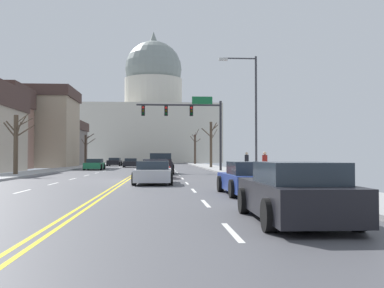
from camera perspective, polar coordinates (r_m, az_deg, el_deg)
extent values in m
cube|color=#49494E|center=(27.51, -8.35, -4.60)|extent=(14.00, 180.00, 0.06)
cube|color=yellow|center=(27.52, -8.60, -4.53)|extent=(0.10, 176.40, 0.00)
cube|color=yellow|center=(27.50, -8.10, -4.54)|extent=(0.10, 176.40, 0.00)
cube|color=silver|center=(8.70, 5.05, -10.97)|extent=(0.12, 2.20, 0.00)
cube|color=silver|center=(13.82, 1.72, -7.49)|extent=(0.12, 2.20, 0.00)
cube|color=silver|center=(18.99, 0.21, -5.88)|extent=(0.12, 2.20, 0.00)
cube|color=silver|center=(24.16, -0.65, -4.96)|extent=(0.12, 2.20, 0.00)
cube|color=silver|center=(29.35, -1.20, -4.37)|extent=(0.12, 2.20, 0.00)
cube|color=silver|center=(34.54, -1.59, -3.95)|extent=(0.12, 2.20, 0.00)
cube|color=silver|center=(39.73, -1.87, -3.64)|extent=(0.12, 2.20, 0.00)
cube|color=silver|center=(44.93, -2.09, -3.41)|extent=(0.12, 2.20, 0.00)
cube|color=silver|center=(50.12, -2.27, -3.22)|extent=(0.12, 2.20, 0.00)
cube|color=silver|center=(55.32, -2.41, -3.06)|extent=(0.12, 2.20, 0.00)
cube|color=silver|center=(60.52, -2.53, -2.94)|extent=(0.12, 2.20, 0.00)
cube|color=silver|center=(65.72, -2.62, -2.83)|extent=(0.12, 2.20, 0.00)
cube|color=silver|center=(70.91, -2.71, -2.74)|extent=(0.12, 2.20, 0.00)
cube|color=silver|center=(76.11, -2.78, -2.66)|extent=(0.12, 2.20, 0.00)
cube|color=silver|center=(81.31, -2.84, -2.59)|extent=(0.12, 2.20, 0.00)
cube|color=silver|center=(86.51, -2.90, -2.53)|extent=(0.12, 2.20, 0.00)
cube|color=silver|center=(91.71, -2.95, -2.48)|extent=(0.12, 2.20, 0.00)
cube|color=silver|center=(19.78, -20.57, -5.61)|extent=(0.12, 2.20, 0.00)
cube|color=silver|center=(24.79, -17.08, -4.81)|extent=(0.12, 2.20, 0.00)
cube|color=silver|center=(29.87, -14.78, -4.27)|extent=(0.12, 2.20, 0.00)
cube|color=silver|center=(34.98, -13.15, -3.88)|extent=(0.12, 2.20, 0.00)
cube|color=silver|center=(40.12, -11.94, -3.59)|extent=(0.12, 2.20, 0.00)
cube|color=silver|center=(45.27, -11.00, -3.36)|extent=(0.12, 2.20, 0.00)
cube|color=silver|center=(50.43, -10.26, -3.18)|extent=(0.12, 2.20, 0.00)
cube|color=silver|center=(55.60, -9.65, -3.04)|extent=(0.12, 2.20, 0.00)
cube|color=silver|center=(60.77, -9.15, -2.91)|extent=(0.12, 2.20, 0.00)
cube|color=silver|center=(65.95, -8.72, -2.81)|extent=(0.12, 2.20, 0.00)
cube|color=silver|center=(71.13, -8.36, -2.72)|extent=(0.12, 2.20, 0.00)
cube|color=silver|center=(76.31, -8.05, -2.65)|extent=(0.12, 2.20, 0.00)
cube|color=silver|center=(81.50, -7.78, -2.58)|extent=(0.12, 2.20, 0.00)
cube|color=silver|center=(86.69, -7.54, -2.52)|extent=(0.12, 2.20, 0.00)
cube|color=silver|center=(91.87, -7.32, -2.47)|extent=(0.12, 2.20, 0.00)
cube|color=#999999|center=(28.14, 9.23, -4.33)|extent=(3.00, 180.00, 0.14)
cylinder|color=#28282D|center=(42.09, 3.63, 1.06)|extent=(0.22, 0.22, 6.46)
cylinder|color=#28282D|center=(41.99, -1.68, 4.94)|extent=(7.80, 0.16, 0.16)
cube|color=black|center=(41.99, -0.08, 4.17)|extent=(0.32, 0.28, 0.92)
sphere|color=red|center=(41.86, -0.07, 4.58)|extent=(0.22, 0.22, 0.22)
sphere|color=#332B05|center=(41.83, -0.07, 4.20)|extent=(0.22, 0.22, 0.22)
sphere|color=black|center=(41.80, -0.07, 3.81)|extent=(0.22, 0.22, 0.22)
cube|color=black|center=(41.91, -3.29, 4.19)|extent=(0.32, 0.28, 0.92)
sphere|color=red|center=(41.78, -3.28, 4.59)|extent=(0.22, 0.22, 0.22)
sphere|color=#332B05|center=(41.75, -3.29, 4.21)|extent=(0.22, 0.22, 0.22)
sphere|color=black|center=(41.72, -3.29, 3.83)|extent=(0.22, 0.22, 0.22)
cube|color=black|center=(41.94, -6.17, 4.19)|extent=(0.32, 0.28, 0.92)
sphere|color=red|center=(41.81, -6.18, 4.59)|extent=(0.22, 0.22, 0.22)
sphere|color=#332B05|center=(41.78, -6.18, 4.21)|extent=(0.22, 0.22, 0.22)
sphere|color=black|center=(41.76, -6.18, 3.83)|extent=(0.22, 0.22, 0.22)
cube|color=#146033|center=(42.20, 1.29, 5.53)|extent=(1.90, 0.06, 0.70)
cylinder|color=#333338|center=(29.36, 8.08, 3.48)|extent=(0.14, 0.14, 7.75)
cylinder|color=#333338|center=(29.73, 6.02, 10.68)|extent=(2.12, 0.09, 0.09)
cube|color=#B2B2AD|center=(29.55, 3.96, 10.61)|extent=(0.56, 0.24, 0.16)
cube|color=beige|center=(109.67, -4.91, 1.14)|extent=(31.05, 22.20, 13.29)
cylinder|color=beige|center=(110.61, -4.89, 6.37)|extent=(13.88, 13.88, 6.93)
sphere|color=gray|center=(111.58, -4.89, 9.35)|extent=(13.69, 13.69, 13.69)
cone|color=gray|center=(113.38, -4.88, 13.35)|extent=(1.80, 1.80, 2.40)
cube|color=black|center=(37.59, -4.00, -2.82)|extent=(1.93, 5.29, 0.80)
cube|color=#1E2833|center=(38.32, -3.98, -1.68)|extent=(1.76, 1.80, 0.69)
cube|color=black|center=(35.00, -4.02, -2.08)|extent=(1.76, 0.11, 0.22)
cylinder|color=black|center=(39.20, -5.38, -3.08)|extent=(0.28, 0.80, 0.80)
cylinder|color=black|center=(39.18, -2.58, -3.09)|extent=(0.28, 0.80, 0.80)
cylinder|color=black|center=(36.03, -5.54, -3.21)|extent=(0.28, 0.80, 0.80)
cylinder|color=black|center=(36.01, -2.49, -3.22)|extent=(0.28, 0.80, 0.80)
cube|color=#B71414|center=(30.46, -4.62, -3.38)|extent=(1.92, 4.44, 0.62)
cube|color=#232D38|center=(30.03, -4.61, -2.36)|extent=(1.65, 1.92, 0.47)
cylinder|color=black|center=(31.84, -6.28, -3.57)|extent=(0.23, 0.64, 0.64)
cylinder|color=black|center=(31.84, -2.96, -3.58)|extent=(0.23, 0.64, 0.64)
cylinder|color=black|center=(29.11, -6.43, -3.76)|extent=(0.23, 0.64, 0.64)
cylinder|color=black|center=(29.11, -2.79, -3.76)|extent=(0.23, 0.64, 0.64)
cube|color=silver|center=(23.82, -4.86, -3.89)|extent=(1.92, 4.44, 0.61)
cube|color=#232D38|center=(23.38, -4.90, -2.68)|extent=(1.64, 1.96, 0.42)
cylinder|color=black|center=(25.24, -6.78, -4.09)|extent=(0.24, 0.65, 0.64)
cylinder|color=black|center=(25.17, -2.66, -4.10)|extent=(0.24, 0.65, 0.64)
cylinder|color=black|center=(22.53, -7.32, -4.39)|extent=(0.24, 0.65, 0.64)
cylinder|color=black|center=(22.44, -2.70, -4.41)|extent=(0.24, 0.65, 0.64)
cube|color=navy|center=(17.14, 7.19, -4.80)|extent=(1.83, 4.54, 0.60)
cube|color=#232D38|center=(16.68, 7.50, -3.04)|extent=(1.57, 2.02, 0.47)
cylinder|color=black|center=(18.36, 3.61, -5.03)|extent=(0.23, 0.64, 0.64)
cylinder|color=black|center=(18.70, 8.88, -4.96)|extent=(0.23, 0.64, 0.64)
cylinder|color=black|center=(15.61, 5.15, -5.64)|extent=(0.23, 0.64, 0.64)
cylinder|color=black|center=(16.01, 11.29, -5.51)|extent=(0.23, 0.64, 0.64)
cube|color=black|center=(10.26, 12.61, -6.66)|extent=(1.77, 4.58, 0.70)
cube|color=#232D38|center=(9.83, 13.24, -3.54)|extent=(1.53, 2.29, 0.45)
cylinder|color=black|center=(11.47, 6.55, -7.10)|extent=(0.23, 0.64, 0.64)
cylinder|color=black|center=(11.87, 14.76, -6.87)|extent=(0.23, 0.64, 0.64)
cylinder|color=black|center=(8.71, 9.69, -8.84)|extent=(0.23, 0.64, 0.64)
cylinder|color=black|center=(9.23, 20.19, -8.35)|extent=(0.23, 0.64, 0.64)
cube|color=#1E7247|center=(49.41, -12.19, -2.67)|extent=(1.77, 4.57, 0.61)
cube|color=#232D38|center=(49.75, -12.13, -2.07)|extent=(1.54, 2.25, 0.41)
cylinder|color=black|center=(47.91, -11.40, -2.88)|extent=(0.23, 0.64, 0.64)
cylinder|color=black|center=(48.15, -13.44, -2.86)|extent=(0.23, 0.64, 0.64)
cylinder|color=black|center=(50.71, -11.01, -2.81)|extent=(0.23, 0.64, 0.64)
cylinder|color=black|center=(50.93, -12.94, -2.80)|extent=(0.23, 0.64, 0.64)
cube|color=black|center=(61.07, -7.73, -2.47)|extent=(1.89, 4.55, 0.64)
cube|color=#232D38|center=(61.44, -7.71, -1.98)|extent=(1.62, 2.17, 0.39)
cylinder|color=black|center=(59.64, -6.93, -2.64)|extent=(0.24, 0.65, 0.64)
cylinder|color=black|center=(59.72, -8.64, -2.64)|extent=(0.24, 0.65, 0.64)
cylinder|color=black|center=(62.44, -6.86, -2.60)|extent=(0.24, 0.65, 0.64)
cylinder|color=black|center=(62.51, -8.49, -2.59)|extent=(0.24, 0.65, 0.64)
cube|color=black|center=(70.59, -9.75, -2.32)|extent=(1.93, 4.35, 0.68)
cube|color=#232D38|center=(70.96, -9.71, -1.88)|extent=(1.66, 1.99, 0.39)
cylinder|color=black|center=(69.16, -9.13, -2.49)|extent=(0.23, 0.64, 0.64)
cylinder|color=black|center=(69.39, -10.64, -2.48)|extent=(0.23, 0.64, 0.64)
cylinder|color=black|center=(71.81, -8.89, -2.46)|extent=(0.23, 0.64, 0.64)
cylinder|color=black|center=(72.04, -10.34, -2.45)|extent=(0.23, 0.64, 0.64)
cube|color=slate|center=(76.50, -18.30, -0.46)|extent=(12.70, 9.21, 5.65)
cube|color=#47332D|center=(76.64, -18.28, 2.17)|extent=(13.21, 9.57, 1.40)
cube|color=tan|center=(63.21, -19.99, 1.28)|extent=(11.85, 8.91, 8.97)
cube|color=#47332D|center=(63.67, -19.95, 5.93)|extent=(12.32, 9.26, 1.38)
cylinder|color=#4C3D2D|center=(54.33, 2.41, -0.07)|extent=(0.31, 0.31, 5.46)
cylinder|color=#4C3D2D|center=(54.54, 1.82, 1.46)|extent=(1.19, 0.56, 1.11)
cylinder|color=#4C3D2D|center=(53.89, 2.51, 0.75)|extent=(0.16, 0.98, 0.81)
cylinder|color=#4C3D2D|center=(55.03, 2.34, 2.33)|extent=(0.12, 1.26, 0.99)
cylinder|color=#4C3D2D|center=(54.24, 2.84, 2.02)|extent=(0.89, 0.57, 0.82)
cylinder|color=#4C3D2D|center=(54.64, 2.81, 1.19)|extent=(0.89, 0.53, 1.41)
cylinder|color=#4C3D2D|center=(53.94, 2.75, 2.04)|extent=(0.67, 1.13, 1.24)
cylinder|color=#4C3D2D|center=(35.53, -21.33, -0.06)|extent=(0.33, 0.33, 4.34)
cylinder|color=#4C3D2D|center=(35.15, -21.05, 1.57)|extent=(0.65, 0.79, 1.29)
cylinder|color=#4C3D2D|center=(35.23, -20.39, 2.52)|extent=(1.35, 0.45, 0.72)
cylinder|color=#4C3D2D|center=(35.44, -21.99, 1.61)|extent=(0.85, 0.64, 1.17)
cylinder|color=#4C3D2D|center=(35.79, -20.62, 3.02)|extent=(0.78, 0.64, 0.78)
cylinder|color=#4C3D2D|center=(35.97, -20.29, 1.57)|extent=(1.10, 1.25, 1.04)
cylinder|color=#4C3D2D|center=(35.17, -20.77, 2.33)|extent=(0.97, 0.71, 1.18)
cylinder|color=#4C3D2D|center=(35.65, -21.85, 2.03)|extent=(0.77, 0.20, 0.91)
cylinder|color=#423328|center=(79.51, 0.38, -0.66)|extent=(0.37, 0.37, 5.15)
cylinder|color=#423328|center=(79.98, 0.20, 1.01)|extent=(0.57, 0.93, 0.63)
cylinder|color=#423328|center=(79.92, 0.73, 0.41)|extent=(1.12, 0.79, 0.84)
cylinder|color=#423328|center=(78.91, 0.42, 1.10)|extent=(0.07, 1.39, 0.99)
cylinder|color=#423328|center=(79.05, 0.61, 1.36)|extent=(0.66, 1.25, 1.45)
cylinder|color=#423328|center=(80.28, 0.09, 0.60)|extent=(0.83, 1.59, 1.21)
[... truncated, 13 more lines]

